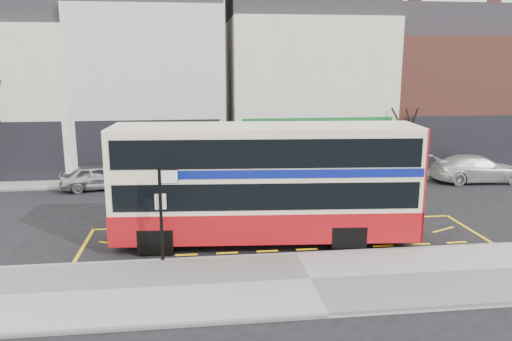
{
  "coord_description": "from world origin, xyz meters",
  "views": [
    {
      "loc": [
        -3.13,
        -15.14,
        6.16
      ],
      "look_at": [
        -1.01,
        2.0,
        2.37
      ],
      "focal_mm": 35.0,
      "sensor_mm": 36.0,
      "label": 1
    }
  ],
  "objects": [
    {
      "name": "ground",
      "position": [
        0.0,
        0.0,
        0.0
      ],
      "size": [
        120.0,
        120.0,
        0.0
      ],
      "primitive_type": "plane",
      "color": "black",
      "rests_on": "ground"
    },
    {
      "name": "pavement",
      "position": [
        0.0,
        -2.3,
        0.07
      ],
      "size": [
        40.0,
        4.0,
        0.15
      ],
      "primitive_type": "cube",
      "color": "#9F9C97",
      "rests_on": "ground"
    },
    {
      "name": "kerb",
      "position": [
        0.0,
        -0.38,
        0.07
      ],
      "size": [
        40.0,
        0.15,
        0.15
      ],
      "primitive_type": "cube",
      "color": "gray",
      "rests_on": "ground"
    },
    {
      "name": "far_pavement",
      "position": [
        0.0,
        11.0,
        0.07
      ],
      "size": [
        50.0,
        3.0,
        0.15
      ],
      "primitive_type": "cube",
      "color": "#9F9C97",
      "rests_on": "ground"
    },
    {
      "name": "road_markings",
      "position": [
        0.0,
        1.6,
        0.01
      ],
      "size": [
        14.0,
        3.4,
        0.01
      ],
      "primitive_type": null,
      "color": "yellow",
      "rests_on": "ground"
    },
    {
      "name": "terrace_far_left",
      "position": [
        -13.5,
        14.99,
        4.82
      ],
      "size": [
        8.0,
        8.01,
        10.8
      ],
      "color": "white",
      "rests_on": "ground"
    },
    {
      "name": "terrace_left",
      "position": [
        -5.5,
        14.99,
        5.32
      ],
      "size": [
        8.0,
        8.01,
        11.8
      ],
      "color": "silver",
      "rests_on": "ground"
    },
    {
      "name": "terrace_green_shop",
      "position": [
        3.5,
        14.99,
        5.07
      ],
      "size": [
        9.0,
        8.01,
        11.3
      ],
      "color": "white",
      "rests_on": "ground"
    },
    {
      "name": "terrace_right",
      "position": [
        12.5,
        14.99,
        4.57
      ],
      "size": [
        9.0,
        8.01,
        10.3
      ],
      "color": "brown",
      "rests_on": "ground"
    },
    {
      "name": "double_decker_bus",
      "position": [
        -0.76,
        1.14,
        2.15
      ],
      "size": [
        10.39,
        3.14,
        4.09
      ],
      "rotation": [
        0.0,
        0.0,
        -0.08
      ],
      "color": "#FFEAC2",
      "rests_on": "ground"
    },
    {
      "name": "bus_stop_post",
      "position": [
        -4.16,
        -0.39,
        1.91
      ],
      "size": [
        0.73,
        0.13,
        2.92
      ],
      "rotation": [
        0.0,
        0.0,
        0.05
      ],
      "color": "black",
      "rests_on": "pavement"
    },
    {
      "name": "car_silver",
      "position": [
        -7.86,
        9.41,
        0.62
      ],
      "size": [
        3.84,
        2.07,
        1.24
      ],
      "primitive_type": "imported",
      "rotation": [
        0.0,
        0.0,
        1.74
      ],
      "color": "#A7A7AC",
      "rests_on": "ground"
    },
    {
      "name": "car_grey",
      "position": [
        -2.18,
        9.04,
        0.74
      ],
      "size": [
        4.68,
        2.34,
        1.47
      ],
      "primitive_type": "imported",
      "rotation": [
        0.0,
        0.0,
        1.75
      ],
      "color": "#3A3B41",
      "rests_on": "ground"
    },
    {
      "name": "car_white",
      "position": [
        11.43,
        8.63,
        0.69
      ],
      "size": [
        4.84,
        2.13,
        1.38
      ],
      "primitive_type": "imported",
      "rotation": [
        0.0,
        0.0,
        1.53
      ],
      "color": "silver",
      "rests_on": "ground"
    },
    {
      "name": "street_tree_right",
      "position": [
        8.22,
        10.98,
        3.24
      ],
      "size": [
        2.21,
        2.21,
        4.76
      ],
      "color": "black",
      "rests_on": "ground"
    }
  ]
}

